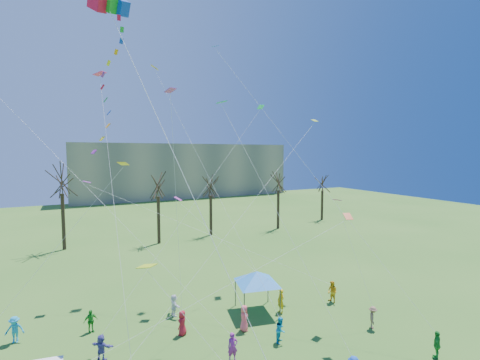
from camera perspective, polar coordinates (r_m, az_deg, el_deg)
name	(u,v)px	position (r m, az deg, el deg)	size (l,w,h in m)	color
distant_building	(184,170)	(98.16, -9.59, 1.66)	(60.00, 14.00, 15.00)	gray
bare_tree_row	(147,192)	(48.26, -15.62, -2.00)	(70.79, 8.62, 11.41)	black
big_box_kite	(115,86)	(17.23, -20.55, 14.85)	(3.72, 5.11, 20.04)	red
canopy_tent_blue	(257,277)	(27.32, 2.92, -16.28)	(4.24, 4.24, 3.26)	#3F3F44
festival_crowd	(190,348)	(22.53, -8.52, -26.56)	(26.24, 14.55, 1.84)	red
small_kites_aloft	(185,148)	(24.36, -9.41, 5.36)	(29.72, 19.87, 32.78)	#FFAA0D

